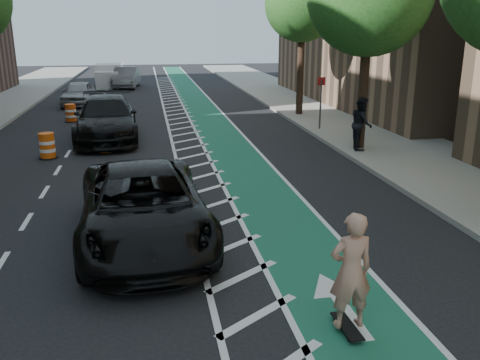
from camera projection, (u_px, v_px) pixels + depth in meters
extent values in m
plane|color=black|center=(161.00, 252.00, 10.76)|extent=(120.00, 120.00, 0.00)
cube|color=#175140|center=(227.00, 145.00, 20.70)|extent=(2.00, 90.00, 0.01)
cube|color=silver|center=(191.00, 146.00, 20.45)|extent=(1.40, 90.00, 0.01)
cube|color=gray|center=(377.00, 137.00, 21.79)|extent=(5.00, 90.00, 0.15)
cube|color=gray|center=(322.00, 139.00, 21.37)|extent=(0.12, 90.00, 0.16)
cylinder|color=#382619|center=(364.00, 94.00, 19.03)|extent=(0.36, 0.36, 4.40)
cylinder|color=#382619|center=(302.00, 76.00, 26.57)|extent=(0.36, 0.36, 4.40)
sphere|color=#1E4B19|center=(304.00, 3.00, 25.54)|extent=(4.20, 4.20, 4.20)
cylinder|color=#4C4C4C|center=(320.00, 106.00, 23.03)|extent=(0.08, 0.08, 2.40)
cube|color=red|center=(322.00, 81.00, 22.72)|extent=(0.35, 0.02, 0.35)
cube|color=black|center=(347.00, 326.00, 7.93)|extent=(0.26, 0.83, 0.03)
cylinder|color=black|center=(335.00, 321.00, 8.19)|extent=(0.03, 0.06, 0.06)
cylinder|color=black|center=(345.00, 320.00, 8.22)|extent=(0.03, 0.06, 0.06)
cylinder|color=black|center=(349.00, 340.00, 7.67)|extent=(0.03, 0.06, 0.06)
cylinder|color=black|center=(359.00, 339.00, 7.71)|extent=(0.03, 0.06, 0.06)
imported|color=tan|center=(351.00, 271.00, 7.66)|extent=(0.70, 0.47, 1.87)
imported|color=black|center=(144.00, 206.00, 11.14)|extent=(3.08, 6.05, 1.64)
imported|color=black|center=(106.00, 119.00, 21.53)|extent=(2.80, 6.30, 1.80)
imported|color=#939398|center=(78.00, 93.00, 31.40)|extent=(1.92, 4.35, 1.46)
imported|color=slate|center=(126.00, 77.00, 40.60)|extent=(2.24, 5.12, 1.63)
imported|color=black|center=(361.00, 123.00, 19.06)|extent=(0.97, 1.12, 1.98)
cube|color=silver|center=(108.00, 75.00, 41.93)|extent=(2.01, 2.88, 1.78)
cube|color=silver|center=(107.00, 80.00, 39.99)|extent=(1.81, 1.46, 1.33)
cylinder|color=black|center=(97.00, 85.00, 39.61)|extent=(0.24, 0.63, 0.62)
cylinder|color=black|center=(118.00, 85.00, 39.91)|extent=(0.24, 0.63, 0.62)
cylinder|color=black|center=(99.00, 81.00, 42.61)|extent=(0.24, 0.63, 0.62)
cylinder|color=black|center=(119.00, 81.00, 42.91)|extent=(0.24, 0.63, 0.62)
cylinder|color=#E0510B|center=(47.00, 146.00, 18.46)|extent=(0.54, 0.54, 0.94)
cylinder|color=silver|center=(48.00, 150.00, 18.51)|extent=(0.55, 0.55, 0.13)
cylinder|color=silver|center=(47.00, 142.00, 18.43)|extent=(0.55, 0.55, 0.13)
cylinder|color=black|center=(49.00, 158.00, 18.59)|extent=(0.69, 0.69, 0.04)
cylinder|color=#ED580C|center=(105.00, 141.00, 19.28)|extent=(0.53, 0.53, 0.91)
cylinder|color=silver|center=(105.00, 145.00, 19.33)|extent=(0.54, 0.54, 0.12)
cylinder|color=silver|center=(104.00, 138.00, 19.24)|extent=(0.54, 0.54, 0.12)
cylinder|color=black|center=(106.00, 152.00, 19.41)|extent=(0.67, 0.67, 0.04)
cylinder|color=#D7450B|center=(71.00, 113.00, 25.77)|extent=(0.52, 0.52, 0.90)
cylinder|color=silver|center=(71.00, 116.00, 25.82)|extent=(0.53, 0.53, 0.12)
cylinder|color=silver|center=(70.00, 110.00, 25.74)|extent=(0.53, 0.53, 0.12)
cylinder|color=black|center=(72.00, 121.00, 25.90)|extent=(0.66, 0.66, 0.04)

